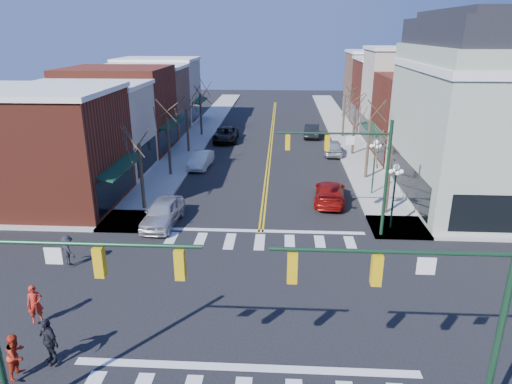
% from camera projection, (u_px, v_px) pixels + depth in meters
% --- Properties ---
extents(ground, '(160.00, 160.00, 0.00)m').
position_uv_depth(ground, '(253.00, 300.00, 21.44)').
color(ground, black).
rests_on(ground, ground).
extents(sidewalk_left, '(3.50, 70.00, 0.15)m').
position_uv_depth(sidewalk_left, '(170.00, 171.00, 40.70)').
color(sidewalk_left, '#9E9B93').
rests_on(sidewalk_left, ground).
extents(sidewalk_right, '(3.50, 70.00, 0.15)m').
position_uv_depth(sidewalk_right, '(367.00, 175.00, 39.77)').
color(sidewalk_right, '#9E9B93').
rests_on(sidewalk_right, ground).
extents(bldg_left_brick_a, '(10.00, 8.50, 8.00)m').
position_uv_depth(bldg_left_brick_a, '(43.00, 150.00, 31.99)').
color(bldg_left_brick_a, maroon).
rests_on(bldg_left_brick_a, ground).
extents(bldg_left_stucco_a, '(10.00, 7.00, 7.50)m').
position_uv_depth(bldg_left_stucco_a, '(88.00, 131.00, 39.36)').
color(bldg_left_stucco_a, '#B8AC98').
rests_on(bldg_left_stucco_a, ground).
extents(bldg_left_brick_b, '(10.00, 9.00, 8.50)m').
position_uv_depth(bldg_left_brick_b, '(119.00, 110.00, 46.72)').
color(bldg_left_brick_b, maroon).
rests_on(bldg_left_brick_b, ground).
extents(bldg_left_tan, '(10.00, 7.50, 7.80)m').
position_uv_depth(bldg_left_tan, '(143.00, 102.00, 54.60)').
color(bldg_left_tan, '#89624B').
rests_on(bldg_left_tan, ground).
extents(bldg_left_stucco_b, '(10.00, 8.00, 8.20)m').
position_uv_depth(bldg_left_stucco_b, '(159.00, 92.00, 61.83)').
color(bldg_left_stucco_b, '#B8AC98').
rests_on(bldg_left_stucco_b, ground).
extents(bldg_right_brick_a, '(10.00, 8.50, 8.00)m').
position_uv_depth(bldg_right_brick_a, '(432.00, 119.00, 43.50)').
color(bldg_right_brick_a, maroon).
rests_on(bldg_right_brick_a, ground).
extents(bldg_right_stucco, '(10.00, 7.00, 10.00)m').
position_uv_depth(bldg_right_stucco, '(412.00, 97.00, 50.46)').
color(bldg_right_stucco, '#B8AC98').
rests_on(bldg_right_stucco, ground).
extents(bldg_right_brick_b, '(10.00, 8.00, 8.50)m').
position_uv_depth(bldg_right_brick_b, '(395.00, 95.00, 57.77)').
color(bldg_right_brick_b, maroon).
rests_on(bldg_right_brick_b, ground).
extents(bldg_right_tan, '(10.00, 8.00, 9.00)m').
position_uv_depth(bldg_right_tan, '(382.00, 86.00, 65.21)').
color(bldg_right_tan, '#89624B').
rests_on(bldg_right_tan, ground).
extents(victorian_corner, '(12.25, 14.25, 13.30)m').
position_uv_depth(victorian_corner, '(500.00, 110.00, 31.98)').
color(victorian_corner, '#A2AF97').
rests_on(victorian_corner, ground).
extents(traffic_mast_near_left, '(6.60, 0.28, 7.20)m').
position_uv_depth(traffic_mast_near_left, '(46.00, 295.00, 13.20)').
color(traffic_mast_near_left, '#14331E').
rests_on(traffic_mast_near_left, ground).
extents(traffic_mast_near_right, '(6.60, 0.28, 7.20)m').
position_uv_depth(traffic_mast_near_right, '(436.00, 308.00, 12.61)').
color(traffic_mast_near_right, '#14331E').
rests_on(traffic_mast_near_right, ground).
extents(traffic_mast_far_right, '(6.60, 0.28, 7.20)m').
position_uv_depth(traffic_mast_far_right, '(356.00, 162.00, 26.53)').
color(traffic_mast_far_right, '#14331E').
rests_on(traffic_mast_far_right, ground).
extents(lamppost_corner, '(0.36, 0.36, 4.33)m').
position_uv_depth(lamppost_corner, '(395.00, 185.00, 28.01)').
color(lamppost_corner, '#14331E').
rests_on(lamppost_corner, ground).
extents(lamppost_midblock, '(0.36, 0.36, 4.33)m').
position_uv_depth(lamppost_midblock, '(375.00, 158.00, 34.13)').
color(lamppost_midblock, '#14331E').
rests_on(lamppost_midblock, ground).
extents(tree_left_a, '(0.24, 0.24, 4.76)m').
position_uv_depth(tree_left_a, '(142.00, 177.00, 31.45)').
color(tree_left_a, '#382B21').
rests_on(tree_left_a, ground).
extents(tree_left_b, '(0.24, 0.24, 5.04)m').
position_uv_depth(tree_left_b, '(169.00, 147.00, 38.93)').
color(tree_left_b, '#382B21').
rests_on(tree_left_b, ground).
extents(tree_left_c, '(0.24, 0.24, 4.55)m').
position_uv_depth(tree_left_c, '(188.00, 131.00, 46.53)').
color(tree_left_c, '#382B21').
rests_on(tree_left_c, ground).
extents(tree_left_d, '(0.24, 0.24, 4.90)m').
position_uv_depth(tree_left_d, '(201.00, 115.00, 54.00)').
color(tree_left_d, '#382B21').
rests_on(tree_left_d, ground).
extents(tree_right_a, '(0.24, 0.24, 4.62)m').
position_uv_depth(tree_right_a, '(388.00, 183.00, 30.57)').
color(tree_right_a, '#382B21').
rests_on(tree_right_a, ground).
extents(tree_right_b, '(0.24, 0.24, 5.18)m').
position_uv_depth(tree_right_b, '(368.00, 149.00, 38.00)').
color(tree_right_b, '#382B21').
rests_on(tree_right_b, ground).
extents(tree_right_c, '(0.24, 0.24, 4.83)m').
position_uv_depth(tree_right_c, '(354.00, 131.00, 45.59)').
color(tree_right_c, '#382B21').
rests_on(tree_right_c, ground).
extents(tree_right_d, '(0.24, 0.24, 4.97)m').
position_uv_depth(tree_right_d, '(344.00, 117.00, 53.09)').
color(tree_right_d, '#382B21').
rests_on(tree_right_d, ground).
extents(car_left_near, '(2.27, 5.01, 1.67)m').
position_uv_depth(car_left_near, '(163.00, 213.00, 29.48)').
color(car_left_near, silver).
rests_on(car_left_near, ground).
extents(car_left_mid, '(1.88, 4.57, 1.47)m').
position_uv_depth(car_left_mid, '(201.00, 160.00, 41.88)').
color(car_left_mid, silver).
rests_on(car_left_mid, ground).
extents(car_left_far, '(2.64, 5.62, 1.55)m').
position_uv_depth(car_left_far, '(226.00, 135.00, 51.82)').
color(car_left_far, black).
rests_on(car_left_far, ground).
extents(car_right_near, '(2.76, 5.56, 1.55)m').
position_uv_depth(car_right_near, '(330.00, 192.00, 33.35)').
color(car_right_near, maroon).
rests_on(car_right_near, ground).
extents(car_right_mid, '(1.99, 4.62, 1.55)m').
position_uv_depth(car_right_mid, '(333.00, 147.00, 46.19)').
color(car_right_mid, silver).
rests_on(car_right_mid, ground).
extents(car_right_far, '(2.20, 5.02, 1.61)m').
position_uv_depth(car_right_far, '(312.00, 130.00, 53.86)').
color(car_right_far, black).
rests_on(car_right_far, ground).
extents(pedestrian_red_a, '(0.75, 0.67, 1.72)m').
position_uv_depth(pedestrian_red_a, '(35.00, 304.00, 19.33)').
color(pedestrian_red_a, red).
rests_on(pedestrian_red_a, sidewalk_left).
extents(pedestrian_red_b, '(0.68, 0.86, 1.72)m').
position_uv_depth(pedestrian_red_b, '(16.00, 355.00, 16.27)').
color(pedestrian_red_b, red).
rests_on(pedestrian_red_b, sidewalk_left).
extents(pedestrian_dark_a, '(1.19, 0.99, 1.90)m').
position_uv_depth(pedestrian_dark_a, '(49.00, 341.00, 16.89)').
color(pedestrian_dark_a, black).
rests_on(pedestrian_dark_a, sidewalk_left).
extents(pedestrian_dark_b, '(1.22, 1.13, 1.65)m').
position_uv_depth(pedestrian_dark_b, '(68.00, 250.00, 24.11)').
color(pedestrian_dark_b, black).
rests_on(pedestrian_dark_b, sidewalk_left).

